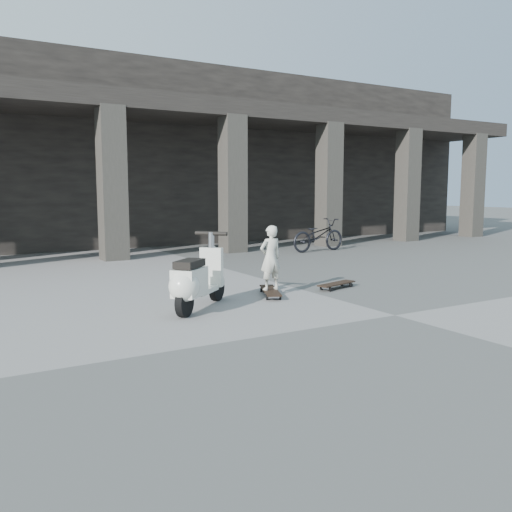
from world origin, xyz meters
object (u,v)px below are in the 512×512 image
child (270,258)px  bicycle (318,235)px  skateboard_spare (337,284)px  longboard (270,291)px  scooter (194,282)px

child → bicycle: bearing=-135.6°
skateboard_spare → child: child is taller
longboard → skateboard_spare: 1.44m
skateboard_spare → scooter: scooter is taller
skateboard_spare → child: bearing=162.8°
child → bicycle: 7.04m
longboard → bicycle: bearing=-20.3°
skateboard_spare → scooter: size_ratio=0.69×
longboard → scooter: bearing=130.4°
longboard → skateboard_spare: (1.43, -0.05, -0.00)m
bicycle → child: bearing=132.8°
skateboard_spare → child: (-1.43, 0.05, 0.59)m
skateboard_spare → scooter: bearing=173.4°
bicycle → longboard: bearing=132.8°
longboard → skateboard_spare: skateboard_spare is taller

